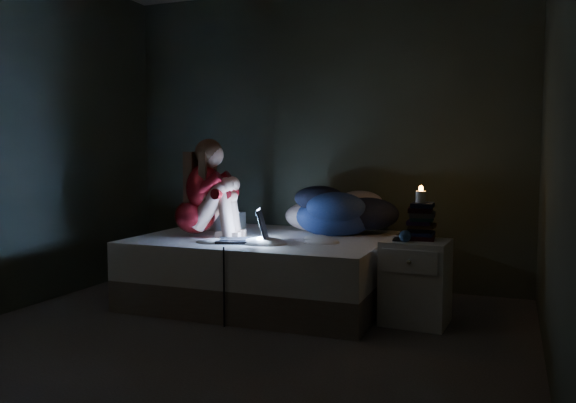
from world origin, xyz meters
The scene contains 13 objects.
floor centered at (0.00, 0.00, -0.01)m, with size 3.60×3.80×0.02m, color #3E3733.
wall_back centered at (0.00, 1.91, 1.30)m, with size 3.60×0.02×2.60m, color #2E3328.
wall_right centered at (1.81, 0.00, 1.30)m, with size 0.02×3.80×2.60m, color #2E3328.
bed centered at (-0.19, 1.10, 0.26)m, with size 1.87×1.40×0.51m, color silver, non-canonical shape.
pillow centered at (-0.80, 1.40, 0.58)m, with size 0.47×0.33×0.14m, color white.
woman centered at (-0.68, 0.89, 0.89)m, with size 0.47×0.31×0.76m, color maroon, non-canonical shape.
laptop centered at (-0.22, 0.76, 0.64)m, with size 0.36×0.25×0.25m, color black, non-canonical shape.
clothes_pile centered at (0.28, 1.44, 0.71)m, with size 0.67×0.53×0.40m, color navy, non-canonical shape.
nightstand centered at (1.01, 0.93, 0.29)m, with size 0.43×0.38×0.57m, color silver.
book_stack centered at (1.02, 0.99, 0.71)m, with size 0.19×0.25×0.28m, color black, non-canonical shape.
candle centered at (1.02, 0.99, 0.89)m, with size 0.07×0.07×0.08m, color beige.
phone centered at (0.90, 0.88, 0.58)m, with size 0.07×0.14×0.01m, color black.
blue_orb centered at (0.96, 0.81, 0.61)m, with size 0.08×0.08×0.08m, color navy.
Camera 1 is at (1.60, -3.01, 1.15)m, focal length 36.29 mm.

